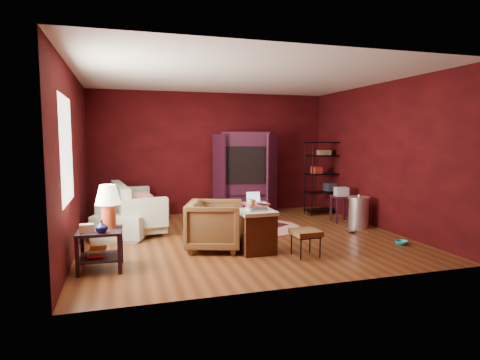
{
  "coord_description": "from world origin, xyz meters",
  "views": [
    {
      "loc": [
        -2.04,
        -6.69,
        1.75
      ],
      "look_at": [
        0.0,
        0.2,
        1.0
      ],
      "focal_mm": 30.0,
      "sensor_mm": 36.0,
      "label": 1
    }
  ],
  "objects_px": {
    "wire_shelving": "(324,174)",
    "sofa": "(134,207)",
    "hamper": "(256,230)",
    "laptop_desk": "(255,205)",
    "side_table": "(104,219)",
    "tv_armoire": "(245,171)",
    "armchair": "(215,223)"
  },
  "relations": [
    {
      "from": "laptop_desk",
      "to": "wire_shelving",
      "type": "relative_size",
      "value": 0.39
    },
    {
      "from": "tv_armoire",
      "to": "hamper",
      "type": "bearing_deg",
      "value": -90.75
    },
    {
      "from": "hamper",
      "to": "wire_shelving",
      "type": "distance_m",
      "value": 3.64
    },
    {
      "from": "hamper",
      "to": "wire_shelving",
      "type": "bearing_deg",
      "value": 45.48
    },
    {
      "from": "sofa",
      "to": "wire_shelving",
      "type": "bearing_deg",
      "value": -65.34
    },
    {
      "from": "hamper",
      "to": "armchair",
      "type": "bearing_deg",
      "value": 149.32
    },
    {
      "from": "side_table",
      "to": "hamper",
      "type": "distance_m",
      "value": 2.23
    },
    {
      "from": "side_table",
      "to": "hamper",
      "type": "height_order",
      "value": "side_table"
    },
    {
      "from": "sofa",
      "to": "armchair",
      "type": "relative_size",
      "value": 2.59
    },
    {
      "from": "wire_shelving",
      "to": "hamper",
      "type": "bearing_deg",
      "value": -138.0
    },
    {
      "from": "sofa",
      "to": "tv_armoire",
      "type": "relative_size",
      "value": 1.16
    },
    {
      "from": "laptop_desk",
      "to": "armchair",
      "type": "bearing_deg",
      "value": -125.89
    },
    {
      "from": "sofa",
      "to": "side_table",
      "type": "xyz_separation_m",
      "value": [
        -0.45,
        -2.3,
        0.25
      ]
    },
    {
      "from": "armchair",
      "to": "wire_shelving",
      "type": "xyz_separation_m",
      "value": [
        3.09,
        2.22,
        0.49
      ]
    },
    {
      "from": "sofa",
      "to": "hamper",
      "type": "relative_size",
      "value": 2.92
    },
    {
      "from": "sofa",
      "to": "side_table",
      "type": "bearing_deg",
      "value": -171.66
    },
    {
      "from": "wire_shelving",
      "to": "sofa",
      "type": "bearing_deg",
      "value": -178.33
    },
    {
      "from": "laptop_desk",
      "to": "tv_armoire",
      "type": "distance_m",
      "value": 1.39
    },
    {
      "from": "armchair",
      "to": "laptop_desk",
      "type": "bearing_deg",
      "value": -18.65
    },
    {
      "from": "side_table",
      "to": "laptop_desk",
      "type": "relative_size",
      "value": 1.73
    },
    {
      "from": "armchair",
      "to": "side_table",
      "type": "relative_size",
      "value": 0.75
    },
    {
      "from": "sofa",
      "to": "laptop_desk",
      "type": "xyz_separation_m",
      "value": [
        2.36,
        -0.3,
        -0.03
      ]
    },
    {
      "from": "side_table",
      "to": "tv_armoire",
      "type": "bearing_deg",
      "value": 47.46
    },
    {
      "from": "sofa",
      "to": "laptop_desk",
      "type": "distance_m",
      "value": 2.37
    },
    {
      "from": "sofa",
      "to": "side_table",
      "type": "relative_size",
      "value": 1.95
    },
    {
      "from": "side_table",
      "to": "hamper",
      "type": "relative_size",
      "value": 1.5
    },
    {
      "from": "side_table",
      "to": "laptop_desk",
      "type": "xyz_separation_m",
      "value": [
        2.81,
        2.0,
        -0.27
      ]
    },
    {
      "from": "wire_shelving",
      "to": "laptop_desk",
      "type": "bearing_deg",
      "value": -163.89
    },
    {
      "from": "side_table",
      "to": "tv_armoire",
      "type": "relative_size",
      "value": 0.6
    },
    {
      "from": "hamper",
      "to": "wire_shelving",
      "type": "relative_size",
      "value": 0.45
    },
    {
      "from": "laptop_desk",
      "to": "wire_shelving",
      "type": "bearing_deg",
      "value": 21.2
    },
    {
      "from": "side_table",
      "to": "tv_armoire",
      "type": "height_order",
      "value": "tv_armoire"
    }
  ]
}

